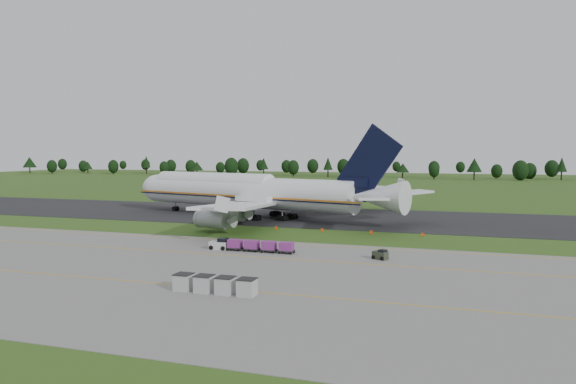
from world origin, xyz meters
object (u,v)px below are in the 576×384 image
(baggage_train, at_px, (250,245))
(uld_row, at_px, (215,285))
(edge_markers, at_px, (346,231))
(aircraft, at_px, (250,192))
(utility_cart, at_px, (380,255))

(baggage_train, height_order, uld_row, uld_row)
(uld_row, distance_m, edge_markers, 47.09)
(aircraft, relative_size, edge_markers, 2.61)
(baggage_train, height_order, utility_cart, baggage_train)
(utility_cart, distance_m, edge_markers, 25.30)
(baggage_train, xyz_separation_m, uld_row, (5.91, -23.83, 0.05))
(baggage_train, relative_size, uld_row, 1.45)
(edge_markers, bearing_deg, baggage_train, -111.88)
(edge_markers, bearing_deg, uld_row, -94.12)
(aircraft, distance_m, uld_row, 67.97)
(utility_cart, bearing_deg, aircraft, 131.48)
(baggage_train, xyz_separation_m, edge_markers, (9.29, 23.13, -0.64))
(baggage_train, height_order, edge_markers, baggage_train)
(aircraft, distance_m, baggage_train, 43.68)
(baggage_train, bearing_deg, utility_cart, -0.53)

